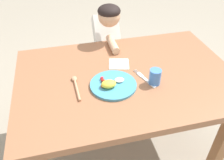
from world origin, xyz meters
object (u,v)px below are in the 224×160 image
at_px(spoon, 76,85).
at_px(person, 106,51).
at_px(fork, 145,79).
at_px(plate, 113,84).
at_px(drinking_cup, 155,77).

relative_size(spoon, person, 0.23).
height_order(fork, spoon, spoon).
xyz_separation_m(plate, drinking_cup, (0.25, -0.03, 0.03)).
height_order(fork, drinking_cup, drinking_cup).
bearing_deg(plate, spoon, 166.46).
bearing_deg(spoon, fork, -96.65).
xyz_separation_m(plate, fork, (0.21, 0.02, -0.01)).
distance_m(drinking_cup, person, 0.73).
relative_size(plate, person, 0.28).
relative_size(plate, spoon, 1.23).
distance_m(plate, spoon, 0.21).
bearing_deg(plate, drinking_cup, -7.38).
distance_m(fork, person, 0.66).
bearing_deg(drinking_cup, person, 101.51).
bearing_deg(person, drinking_cup, 101.51).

